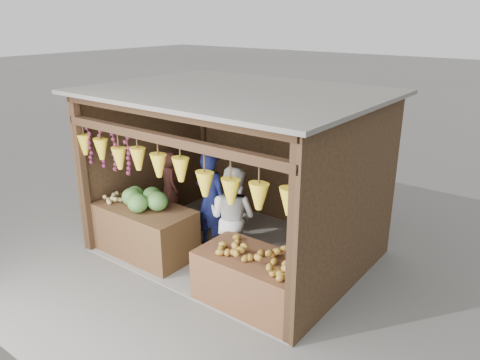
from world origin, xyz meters
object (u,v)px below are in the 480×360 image
Objects in this scene: man_standing at (211,200)px; vendor_seated at (170,179)px; counter_right at (253,280)px; woman_standing at (232,217)px; counter_left at (145,231)px.

vendor_seated is (-1.28, 0.32, 0.00)m from man_standing.
vendor_seated is (-2.80, 1.24, 0.48)m from counter_right.
vendor_seated is at bearing -22.10° from woman_standing.
counter_right is at bearing -2.21° from counter_left.
counter_left is at bearing 17.44° from woman_standing.
counter_right is at bearing 149.07° from man_standing.
vendor_seated reaches higher than counter_right.
man_standing reaches higher than counter_right.
woman_standing is 2.04m from vendor_seated.
man_standing is 1.32m from vendor_seated.
counter_left is 1.37m from vendor_seated.
counter_left is 1.01× the size of woman_standing.
woman_standing reaches higher than counter_right.
man_standing is 1.03× the size of woman_standing.
man_standing is (-1.52, 0.92, 0.48)m from counter_right.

